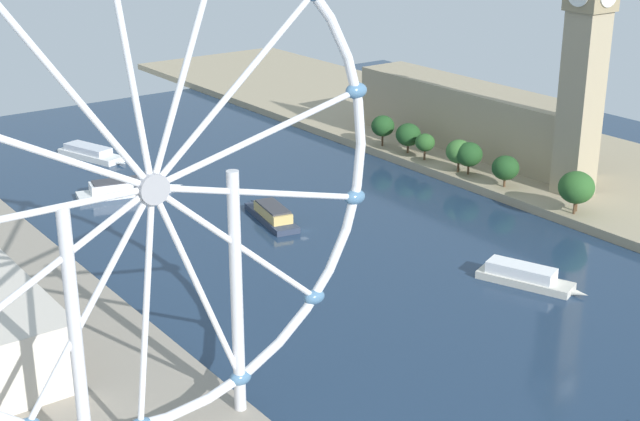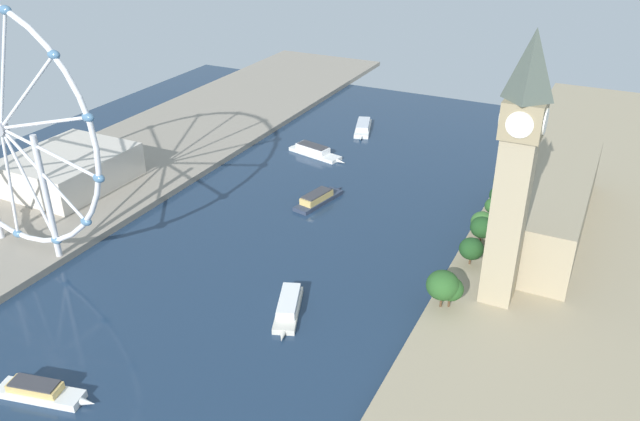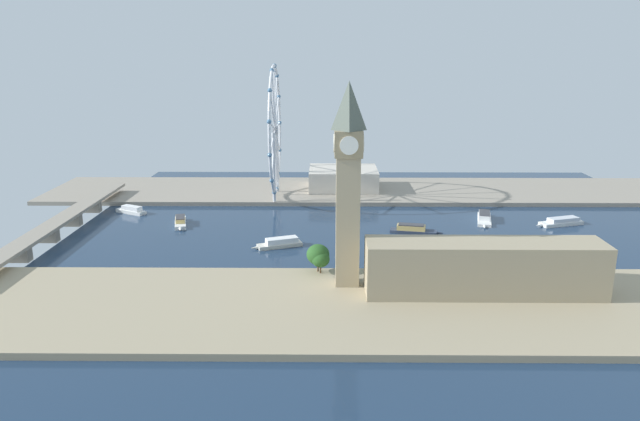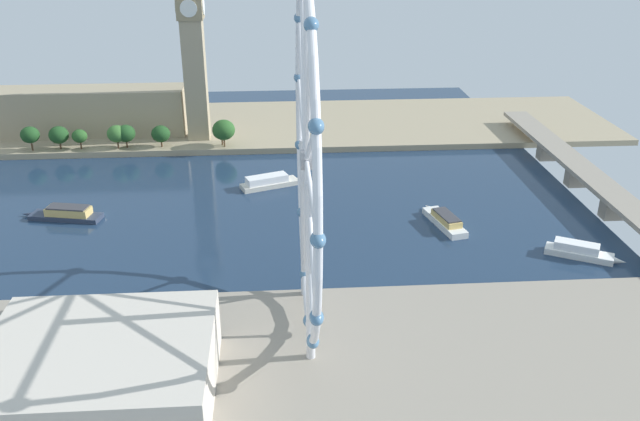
{
  "view_description": "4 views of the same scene",
  "coord_description": "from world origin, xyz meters",
  "px_view_note": "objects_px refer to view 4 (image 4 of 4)",
  "views": [
    {
      "loc": [
        153.76,
        217.84,
        104.93
      ],
      "look_at": [
        -3.7,
        3.32,
        6.98
      ],
      "focal_mm": 51.73,
      "sensor_mm": 36.0,
      "label": 1
    },
    {
      "loc": [
        -115.17,
        224.01,
        133.96
      ],
      "look_at": [
        -9.48,
        10.04,
        9.66
      ],
      "focal_mm": 35.49,
      "sensor_mm": 36.0,
      "label": 2
    },
    {
      "loc": [
        -355.36,
        40.93,
        108.76
      ],
      "look_at": [
        -15.28,
        44.3,
        19.1
      ],
      "focal_mm": 33.69,
      "sensor_mm": 36.0,
      "label": 3
    },
    {
      "loc": [
        251.04,
        70.9,
        112.65
      ],
      "look_at": [
        18.15,
        86.98,
        7.26
      ],
      "focal_mm": 37.45,
      "sensor_mm": 36.0,
      "label": 4
    }
  ],
  "objects_px": {
    "parliament_block": "(84,111)",
    "tour_boat_3": "(580,251)",
    "tour_boat_2": "(269,182)",
    "riverside_hall": "(100,372)",
    "ferris_wheel": "(306,162)",
    "tour_boat_4": "(66,214)",
    "tour_boat_5": "(444,220)",
    "river_bridge": "(598,185)",
    "clock_tower": "(193,44)"
  },
  "relations": [
    {
      "from": "tour_boat_4",
      "to": "tour_boat_5",
      "type": "distance_m",
      "value": 149.96
    },
    {
      "from": "clock_tower",
      "to": "tour_boat_5",
      "type": "height_order",
      "value": "clock_tower"
    },
    {
      "from": "parliament_block",
      "to": "tour_boat_5",
      "type": "height_order",
      "value": "parliament_block"
    },
    {
      "from": "river_bridge",
      "to": "riverside_hall",
      "type": "bearing_deg",
      "value": -56.71
    },
    {
      "from": "river_bridge",
      "to": "tour_boat_2",
      "type": "xyz_separation_m",
      "value": [
        -25.41,
        -138.19,
        -4.71
      ]
    },
    {
      "from": "tour_boat_4",
      "to": "tour_boat_5",
      "type": "height_order",
      "value": "tour_boat_4"
    },
    {
      "from": "tour_boat_4",
      "to": "tour_boat_5",
      "type": "relative_size",
      "value": 1.09
    },
    {
      "from": "river_bridge",
      "to": "tour_boat_3",
      "type": "height_order",
      "value": "river_bridge"
    },
    {
      "from": "parliament_block",
      "to": "ferris_wheel",
      "type": "relative_size",
      "value": 1.09
    },
    {
      "from": "river_bridge",
      "to": "tour_boat_4",
      "type": "relative_size",
      "value": 6.21
    },
    {
      "from": "tour_boat_4",
      "to": "parliament_block",
      "type": "bearing_deg",
      "value": -69.13
    },
    {
      "from": "tour_boat_5",
      "to": "tour_boat_3",
      "type": "bearing_deg",
      "value": -138.01
    },
    {
      "from": "parliament_block",
      "to": "tour_boat_3",
      "type": "relative_size",
      "value": 4.13
    },
    {
      "from": "tour_boat_4",
      "to": "tour_boat_5",
      "type": "xyz_separation_m",
      "value": [
        16.23,
        149.08,
        -0.09
      ]
    },
    {
      "from": "ferris_wheel",
      "to": "tour_boat_2",
      "type": "relative_size",
      "value": 3.27
    },
    {
      "from": "river_bridge",
      "to": "tour_boat_4",
      "type": "xyz_separation_m",
      "value": [
        3.12,
        -218.93,
        -4.76
      ]
    },
    {
      "from": "ferris_wheel",
      "to": "tour_boat_5",
      "type": "bearing_deg",
      "value": 140.16
    },
    {
      "from": "river_bridge",
      "to": "tour_boat_5",
      "type": "distance_m",
      "value": 72.64
    },
    {
      "from": "tour_boat_3",
      "to": "tour_boat_5",
      "type": "relative_size",
      "value": 0.83
    },
    {
      "from": "ferris_wheel",
      "to": "riverside_hall",
      "type": "bearing_deg",
      "value": -60.26
    },
    {
      "from": "tour_boat_4",
      "to": "tour_boat_5",
      "type": "bearing_deg",
      "value": -174.64
    },
    {
      "from": "clock_tower",
      "to": "riverside_hall",
      "type": "height_order",
      "value": "clock_tower"
    },
    {
      "from": "parliament_block",
      "to": "ferris_wheel",
      "type": "bearing_deg",
      "value": 30.05
    },
    {
      "from": "tour_boat_5",
      "to": "tour_boat_2",
      "type": "bearing_deg",
      "value": 43.72
    },
    {
      "from": "tour_boat_5",
      "to": "parliament_block",
      "type": "bearing_deg",
      "value": 41.09
    },
    {
      "from": "parliament_block",
      "to": "tour_boat_5",
      "type": "bearing_deg",
      "value": 54.15
    },
    {
      "from": "parliament_block",
      "to": "tour_boat_3",
      "type": "bearing_deg",
      "value": 54.33
    },
    {
      "from": "tour_boat_3",
      "to": "tour_boat_2",
      "type": "bearing_deg",
      "value": 174.59
    },
    {
      "from": "ferris_wheel",
      "to": "tour_boat_4",
      "type": "height_order",
      "value": "ferris_wheel"
    },
    {
      "from": "clock_tower",
      "to": "tour_boat_5",
      "type": "distance_m",
      "value": 158.99
    },
    {
      "from": "parliament_block",
      "to": "ferris_wheel",
      "type": "xyz_separation_m",
      "value": [
        188.41,
        109.01,
        37.56
      ]
    },
    {
      "from": "riverside_hall",
      "to": "river_bridge",
      "type": "height_order",
      "value": "riverside_hall"
    },
    {
      "from": "ferris_wheel",
      "to": "tour_boat_4",
      "type": "xyz_separation_m",
      "value": [
        -84.63,
        -92.01,
        -50.49
      ]
    },
    {
      "from": "ferris_wheel",
      "to": "tour_boat_4",
      "type": "relative_size",
      "value": 2.9
    },
    {
      "from": "tour_boat_2",
      "to": "tour_boat_3",
      "type": "xyz_separation_m",
      "value": [
        73.82,
        109.92,
        -0.04
      ]
    },
    {
      "from": "riverside_hall",
      "to": "tour_boat_3",
      "type": "relative_size",
      "value": 2.1
    },
    {
      "from": "ferris_wheel",
      "to": "riverside_hall",
      "type": "distance_m",
      "value": 72.65
    },
    {
      "from": "ferris_wheel",
      "to": "riverside_hall",
      "type": "xyz_separation_m",
      "value": [
        29.49,
        -51.62,
        -41.76
      ]
    },
    {
      "from": "riverside_hall",
      "to": "tour_boat_5",
      "type": "xyz_separation_m",
      "value": [
        -97.9,
        108.69,
        -8.83
      ]
    },
    {
      "from": "parliament_block",
      "to": "riverside_hall",
      "type": "xyz_separation_m",
      "value": [
        217.91,
        57.39,
        -4.19
      ]
    },
    {
      "from": "riverside_hall",
      "to": "tour_boat_5",
      "type": "bearing_deg",
      "value": 132.01
    },
    {
      "from": "tour_boat_2",
      "to": "riverside_hall",
      "type": "bearing_deg",
      "value": -126.82
    },
    {
      "from": "ferris_wheel",
      "to": "riverside_hall",
      "type": "height_order",
      "value": "ferris_wheel"
    },
    {
      "from": "riverside_hall",
      "to": "tour_boat_2",
      "type": "distance_m",
      "value": 148.51
    },
    {
      "from": "ferris_wheel",
      "to": "tour_boat_3",
      "type": "bearing_deg",
      "value": 111.74
    },
    {
      "from": "tour_boat_2",
      "to": "tour_boat_5",
      "type": "xyz_separation_m",
      "value": [
        44.76,
        68.34,
        -0.14
      ]
    },
    {
      "from": "clock_tower",
      "to": "river_bridge",
      "type": "bearing_deg",
      "value": 62.91
    },
    {
      "from": "river_bridge",
      "to": "clock_tower",
      "type": "bearing_deg",
      "value": -117.09
    },
    {
      "from": "tour_boat_2",
      "to": "tour_boat_4",
      "type": "bearing_deg",
      "value": 178.43
    },
    {
      "from": "ferris_wheel",
      "to": "clock_tower",
      "type": "bearing_deg",
      "value": -164.91
    }
  ]
}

